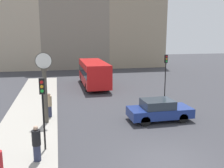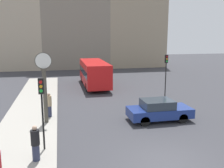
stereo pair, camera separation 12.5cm
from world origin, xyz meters
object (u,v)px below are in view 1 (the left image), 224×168
object	(u,v)px
traffic_light_near	(43,99)
street_clock	(45,86)
pedestrian_tan_coat	(49,105)
traffic_light_far	(166,67)
sedan_car	(159,110)
bus_distant	(94,72)
pedestrian_black_jacket	(37,144)

from	to	relation	value
traffic_light_near	street_clock	distance (m)	3.97
street_clock	pedestrian_tan_coat	world-z (taller)	street_clock
traffic_light_far	pedestrian_tan_coat	distance (m)	11.41
sedan_car	bus_distant	xyz separation A→B (m)	(-2.62, 12.31, 0.86)
sedan_car	traffic_light_far	size ratio (longest dim) A/B	1.08
sedan_car	pedestrian_black_jacket	bearing A→B (deg)	-151.09
pedestrian_black_jacket	pedestrian_tan_coat	world-z (taller)	pedestrian_tan_coat
sedan_car	pedestrian_black_jacket	distance (m)	8.66
traffic_light_near	pedestrian_tan_coat	distance (m)	5.36
sedan_car	traffic_light_near	xyz separation A→B (m)	(-7.28, -3.10, 1.95)
bus_distant	street_clock	world-z (taller)	street_clock
sedan_car	traffic_light_far	bearing A→B (deg)	62.72
street_clock	pedestrian_black_jacket	distance (m)	5.30
traffic_light_near	pedestrian_black_jacket	world-z (taller)	traffic_light_near
traffic_light_near	street_clock	size ratio (longest dim) A/B	0.79
sedan_car	street_clock	bearing A→B (deg)	173.28
sedan_car	street_clock	size ratio (longest dim) A/B	0.94
sedan_car	pedestrian_tan_coat	xyz separation A→B (m)	(-7.18, 1.98, 0.24)
pedestrian_black_jacket	bus_distant	bearing A→B (deg)	73.27
bus_distant	street_clock	bearing A→B (deg)	-112.48
sedan_car	traffic_light_near	distance (m)	8.15
traffic_light_far	street_clock	xyz separation A→B (m)	(-10.58, -5.40, -0.27)
sedan_car	street_clock	distance (m)	7.62
bus_distant	pedestrian_black_jacket	xyz separation A→B (m)	(-4.96, -16.49, -0.66)
bus_distant	pedestrian_tan_coat	distance (m)	11.31
traffic_light_far	street_clock	world-z (taller)	street_clock
bus_distant	traffic_light_far	world-z (taller)	traffic_light_far
traffic_light_near	street_clock	bearing A→B (deg)	91.07
traffic_light_near	pedestrian_black_jacket	xyz separation A→B (m)	(-0.30, -1.09, -1.75)
sedan_car	traffic_light_near	size ratio (longest dim) A/B	1.18
traffic_light_far	pedestrian_tan_coat	world-z (taller)	traffic_light_far
traffic_light_near	pedestrian_tan_coat	xyz separation A→B (m)	(0.10, 5.07, -1.72)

